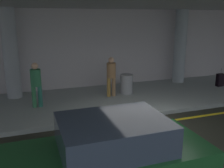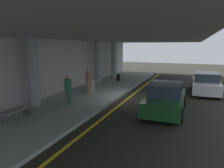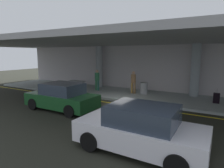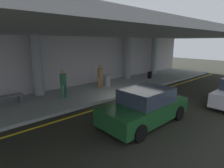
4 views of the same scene
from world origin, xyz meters
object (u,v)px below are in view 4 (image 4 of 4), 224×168
(bench_metal, at_px, (6,98))
(trash_bin_steel, at_px, (107,80))
(car_dark_green, at_px, (145,107))
(traveler_with_luggage, at_px, (100,75))
(support_column_left_mid, at_px, (128,58))
(support_column_far_left, at_px, (37,66))
(support_column_center, at_px, (154,56))
(suitcase_upright_primary, at_px, (150,75))
(person_waiting_for_ride, at_px, (63,82))

(bench_metal, relative_size, trash_bin_steel, 1.88)
(car_dark_green, distance_m, traveler_with_luggage, 5.82)
(support_column_left_mid, distance_m, bench_metal, 10.14)
(support_column_left_mid, height_order, traveler_with_luggage, support_column_left_mid)
(trash_bin_steel, bearing_deg, car_dark_green, -115.42)
(support_column_left_mid, relative_size, car_dark_green, 0.89)
(support_column_far_left, height_order, car_dark_green, support_column_far_left)
(support_column_far_left, distance_m, support_column_center, 12.00)
(support_column_left_mid, bearing_deg, support_column_center, 0.00)
(support_column_center, relative_size, car_dark_green, 0.89)
(car_dark_green, height_order, suitcase_upright_primary, car_dark_green)
(support_column_left_mid, xyz_separation_m, trash_bin_steel, (-3.34, -1.04, -1.40))
(traveler_with_luggage, relative_size, person_waiting_for_ride, 1.00)
(support_column_far_left, height_order, suitcase_upright_primary, support_column_far_left)
(support_column_left_mid, height_order, car_dark_green, support_column_left_mid)
(person_waiting_for_ride, bearing_deg, support_column_left_mid, 85.01)
(traveler_with_luggage, bearing_deg, support_column_left_mid, 172.70)
(bench_metal, bearing_deg, car_dark_green, -56.49)
(support_column_far_left, height_order, support_column_center, same)
(support_column_far_left, relative_size, car_dark_green, 0.89)
(car_dark_green, height_order, traveler_with_luggage, traveler_with_luggage)
(person_waiting_for_ride, relative_size, trash_bin_steel, 1.98)
(support_column_far_left, xyz_separation_m, bench_metal, (-2.01, -0.70, -1.47))
(car_dark_green, bearing_deg, trash_bin_steel, -117.94)
(bench_metal, bearing_deg, traveler_with_luggage, -5.12)
(car_dark_green, relative_size, suitcase_upright_primary, 4.56)
(traveler_with_luggage, distance_m, suitcase_upright_primary, 5.60)
(support_column_far_left, bearing_deg, support_column_center, 0.00)
(suitcase_upright_primary, relative_size, trash_bin_steel, 1.06)
(support_column_far_left, distance_m, suitcase_upright_primary, 9.67)
(support_column_far_left, bearing_deg, trash_bin_steel, -12.56)
(support_column_center, relative_size, bench_metal, 2.28)
(bench_metal, bearing_deg, support_column_left_mid, 3.99)
(suitcase_upright_primary, distance_m, bench_metal, 11.48)
(support_column_center, height_order, person_waiting_for_ride, support_column_center)
(support_column_far_left, bearing_deg, suitcase_upright_primary, -8.64)
(traveler_with_luggage, distance_m, trash_bin_steel, 0.96)
(support_column_far_left, height_order, support_column_left_mid, same)
(support_column_left_mid, height_order, person_waiting_for_ride, support_column_left_mid)
(support_column_center, xyz_separation_m, person_waiting_for_ride, (-11.16, -1.58, -0.86))
(car_dark_green, relative_size, trash_bin_steel, 4.82)
(support_column_far_left, bearing_deg, bench_metal, -160.82)
(support_column_far_left, distance_m, traveler_with_luggage, 4.17)
(support_column_left_mid, relative_size, bench_metal, 2.28)
(car_dark_green, xyz_separation_m, traveler_with_luggage, (1.92, 5.48, 0.40))
(car_dark_green, height_order, person_waiting_for_ride, person_waiting_for_ride)
(suitcase_upright_primary, bearing_deg, support_column_center, 39.84)
(support_column_far_left, height_order, person_waiting_for_ride, support_column_far_left)
(trash_bin_steel, bearing_deg, support_column_center, 8.06)
(support_column_far_left, distance_m, bench_metal, 2.59)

